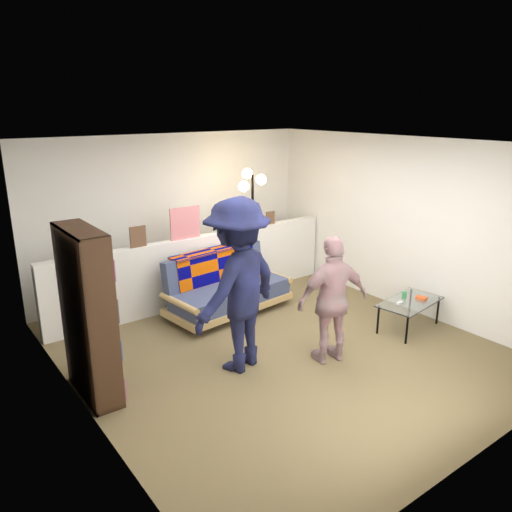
{
  "coord_description": "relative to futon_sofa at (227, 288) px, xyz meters",
  "views": [
    {
      "loc": [
        -3.41,
        -4.21,
        2.8
      ],
      "look_at": [
        0.0,
        0.4,
        1.05
      ],
      "focal_mm": 35.0,
      "sensor_mm": 36.0,
      "label": 1
    }
  ],
  "objects": [
    {
      "name": "person_right",
      "position": [
        0.17,
        -1.87,
        0.38
      ],
      "size": [
        0.91,
        0.55,
        1.46
      ],
      "primitive_type": "imported",
      "rotation": [
        0.0,
        0.0,
        2.9
      ],
      "color": "#D18793",
      "rests_on": "ground"
    },
    {
      "name": "person_left",
      "position": [
        -0.74,
        -1.36,
        0.6
      ],
      "size": [
        1.38,
        1.05,
        1.9
      ],
      "primitive_type": "imported",
      "rotation": [
        0.0,
        0.0,
        3.45
      ],
      "color": "black",
      "rests_on": "ground"
    },
    {
      "name": "coffee_table",
      "position": [
        1.57,
        -1.88,
        0.0
      ],
      "size": [
        0.97,
        0.63,
        0.47
      ],
      "color": "black",
      "rests_on": "ground"
    },
    {
      "name": "half_wall_ledge",
      "position": [
        -0.14,
        0.53,
        0.15
      ],
      "size": [
        4.45,
        0.15,
        1.0
      ],
      "primitive_type": "cube",
      "color": "silver",
      "rests_on": "ground"
    },
    {
      "name": "ledge_decor",
      "position": [
        -0.37,
        0.51,
        0.83
      ],
      "size": [
        2.97,
        0.02,
        0.45
      ],
      "color": "brown",
      "rests_on": "half_wall_ledge"
    },
    {
      "name": "futon_sofa",
      "position": [
        0.0,
        0.0,
        0.0
      ],
      "size": [
        1.84,
        1.02,
        0.75
      ],
      "color": "tan",
      "rests_on": "ground"
    },
    {
      "name": "bookshelf",
      "position": [
        -2.22,
        -0.95,
        0.45
      ],
      "size": [
        0.29,
        0.86,
        1.71
      ],
      "color": "#311C10",
      "rests_on": "ground"
    },
    {
      "name": "ground",
      "position": [
        -0.14,
        -1.27,
        -0.35
      ],
      "size": [
        5.0,
        5.0,
        0.0
      ],
      "primitive_type": "plane",
      "color": "brown",
      "rests_on": "ground"
    },
    {
      "name": "floor_lamp",
      "position": [
        0.71,
        0.4,
        1.0
      ],
      "size": [
        0.44,
        0.36,
        1.9
      ],
      "color": "black",
      "rests_on": "ground"
    },
    {
      "name": "room_shell",
      "position": [
        -0.14,
        -0.8,
        1.32
      ],
      "size": [
        4.6,
        5.05,
        2.45
      ],
      "color": "silver",
      "rests_on": "ground"
    }
  ]
}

